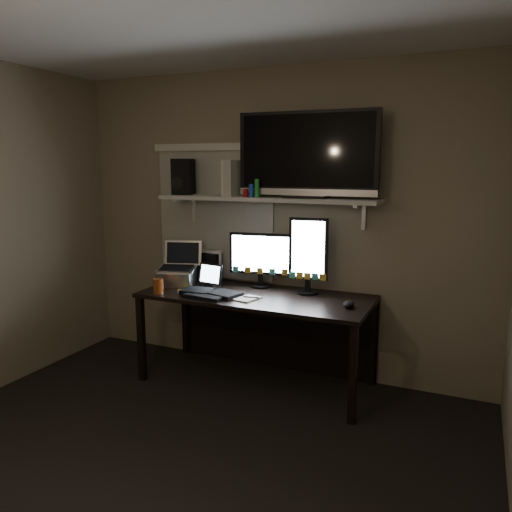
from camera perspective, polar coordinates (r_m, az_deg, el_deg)
The scene contains 19 objects.
floor at distance 3.08m, azimuth -11.92°, elevation -24.01°, with size 3.60×3.60×0.00m, color black.
back_wall at distance 4.16m, azimuth 2.07°, elevation 3.75°, with size 3.60×3.60×0.00m, color #7D6F59.
window_blinds at distance 4.37m, azimuth -4.72°, elevation 4.70°, with size 1.10×0.02×1.10m, color beige.
desk at distance 4.07m, azimuth 0.67°, elevation -6.42°, with size 1.80×0.75×0.73m.
wall_shelf at distance 3.98m, azimuth 1.14°, elevation 6.56°, with size 1.80×0.35×0.03m, color beige.
monitor_landscape at distance 4.10m, azimuth 0.52°, elevation -0.43°, with size 0.53×0.06×0.46m, color black.
monitor_portrait at distance 3.90m, azimuth 6.00°, elevation 0.07°, with size 0.31×0.06×0.61m, color black.
keyboard at distance 3.93m, azimuth -5.17°, elevation -4.19°, with size 0.49×0.19×0.03m, color black.
mouse at distance 3.63m, azimuth 10.56°, elevation -5.43°, with size 0.08×0.12×0.04m, color black.
notepad at distance 3.78m, azimuth -0.99°, elevation -4.89°, with size 0.13×0.19×0.01m, color white.
tablet at distance 4.15m, azimuth -5.17°, elevation -2.20°, with size 0.22×0.09×0.20m, color black.
file_sorter at distance 4.40m, azimuth -5.33°, elevation -1.08°, with size 0.20×0.09×0.26m, color black.
laptop at distance 4.22m, azimuth -9.07°, elevation -0.96°, with size 0.32×0.26×0.36m, color silver.
cup at distance 4.01m, azimuth -11.10°, elevation -3.38°, with size 0.08×0.08×0.12m, color brown.
sticky_notes at distance 4.07m, azimuth -7.94°, elevation -3.92°, with size 0.27×0.20×0.00m, color gold, non-canonical shape.
tv at distance 3.85m, azimuth 5.89°, elevation 11.44°, with size 1.08×0.19×0.65m, color black.
game_console at distance 4.09m, azimuth -2.54°, elevation 8.87°, with size 0.07×0.24×0.29m, color beige.
speaker at distance 4.34m, azimuth -8.30°, elevation 8.96°, with size 0.16×0.20×0.30m, color black.
bottles at distance 3.95m, azimuth -0.55°, elevation 7.79°, with size 0.22×0.05×0.14m, color #A50F0C, non-canonical shape.
Camera 1 is at (1.54, -2.03, 1.73)m, focal length 35.00 mm.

